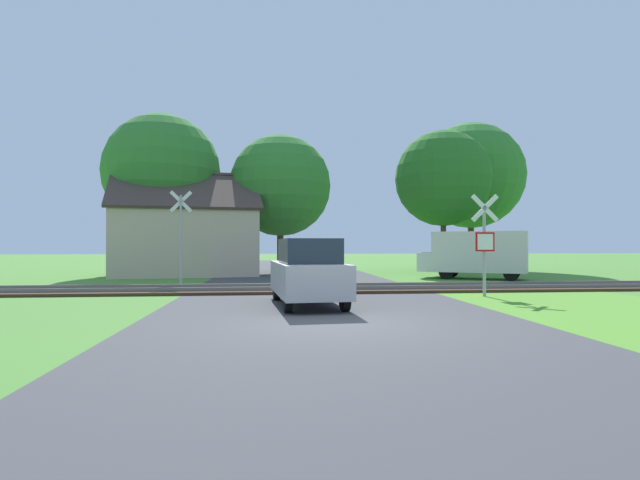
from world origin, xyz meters
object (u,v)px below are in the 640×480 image
object	(u,v)px
stop_sign_near	(485,240)
mail_truck	(476,253)
crossing_sign_far	(181,231)
tree_left	(162,172)
tree_center	(280,186)
tree_far	(471,176)
house	(186,239)
tree_right	(443,179)
parked_car	(308,272)

from	to	relation	value
stop_sign_near	mail_truck	size ratio (longest dim) A/B	0.62
crossing_sign_far	tree_left	size ratio (longest dim) A/B	0.42
stop_sign_near	tree_center	world-z (taller)	tree_center
tree_far	tree_left	bearing A→B (deg)	-172.60
crossing_sign_far	mail_truck	bearing A→B (deg)	6.54
house	tree_right	world-z (taller)	tree_right
tree_left	mail_truck	xyz separation A→B (m)	(15.78, -6.01, -4.49)
stop_sign_near	parked_car	world-z (taller)	stop_sign_near
crossing_sign_far	mail_truck	xyz separation A→B (m)	(13.23, 2.57, -0.93)
stop_sign_near	tree_center	distance (m)	15.51
house	stop_sign_near	bearing A→B (deg)	-57.55
mail_truck	tree_center	bearing A→B (deg)	85.69
tree_left	tree_center	xyz separation A→B (m)	(6.65, 0.12, -0.69)
house	tree_far	distance (m)	18.41
stop_sign_near	tree_left	world-z (taller)	tree_left
crossing_sign_far	parked_car	bearing A→B (deg)	-61.22
crossing_sign_far	house	bearing A→B (deg)	93.47
mail_truck	crossing_sign_far	bearing A→B (deg)	130.57
tree_left	tree_right	xyz separation A→B (m)	(15.81, -1.46, -0.36)
stop_sign_near	tree_left	bearing A→B (deg)	-44.18
tree_left	tree_far	bearing A→B (deg)	7.40
tree_left	stop_sign_near	bearing A→B (deg)	-47.12
tree_right	mail_truck	xyz separation A→B (m)	(-0.03, -4.55, -4.13)
tree_right	tree_far	bearing A→B (deg)	50.44
house	tree_right	distance (m)	14.70
crossing_sign_far	tree_right	world-z (taller)	tree_right
stop_sign_near	mail_truck	xyz separation A→B (m)	(3.02, 7.74, -0.52)
stop_sign_near	tree_left	distance (m)	19.17
house	parked_car	xyz separation A→B (m)	(5.55, -14.24, -1.03)
stop_sign_near	tree_left	xyz separation A→B (m)	(-12.76, 13.75, 3.97)
house	crossing_sign_far	bearing A→B (deg)	-91.61
stop_sign_near	house	distance (m)	16.80
stop_sign_near	mail_truck	world-z (taller)	stop_sign_near
crossing_sign_far	tree_far	world-z (taller)	tree_far
crossing_sign_far	tree_far	xyz separation A→B (m)	(16.52, 11.05, 3.94)
tree_far	tree_right	xyz separation A→B (m)	(-3.25, -3.93, -0.74)
crossing_sign_far	tree_left	distance (m)	9.63
stop_sign_near	tree_far	xyz separation A→B (m)	(6.30, 16.22, 4.36)
stop_sign_near	tree_right	xyz separation A→B (m)	(3.05, 12.29, 3.61)
stop_sign_near	tree_center	bearing A→B (deg)	-63.28
stop_sign_near	crossing_sign_far	world-z (taller)	crossing_sign_far
house	tree_far	world-z (taller)	tree_far
mail_truck	tree_far	bearing A→B (deg)	8.43
crossing_sign_far	house	size ratio (longest dim) A/B	0.45
tree_left	tree_far	distance (m)	19.22
tree_center	mail_truck	bearing A→B (deg)	-33.89
house	tree_left	bearing A→B (deg)	130.95
parked_car	house	bearing A→B (deg)	106.46
tree_center	tree_right	world-z (taller)	tree_right
tree_left	mail_truck	size ratio (longest dim) A/B	1.73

